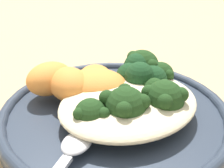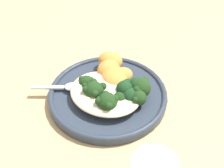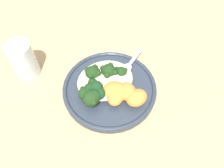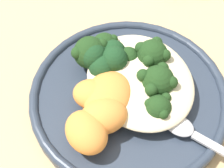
% 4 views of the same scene
% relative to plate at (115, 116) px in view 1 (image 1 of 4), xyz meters
% --- Properties ---
extents(ground_plane, '(4.00, 4.00, 0.00)m').
position_rel_plate_xyz_m(ground_plane, '(0.01, -0.02, -0.01)').
color(ground_plane, tan).
extents(plate, '(0.25, 0.25, 0.02)m').
position_rel_plate_xyz_m(plate, '(0.00, 0.00, 0.00)').
color(plate, '#2D3847').
rests_on(plate, ground_plane).
extents(quinoa_mound, '(0.15, 0.13, 0.02)m').
position_rel_plate_xyz_m(quinoa_mound, '(0.00, -0.01, 0.02)').
color(quinoa_mound, beige).
rests_on(quinoa_mound, plate).
extents(broccoli_stalk_0, '(0.08, 0.09, 0.03)m').
position_rel_plate_xyz_m(broccoli_stalk_0, '(-0.03, -0.00, 0.02)').
color(broccoli_stalk_0, '#ADC675').
rests_on(broccoli_stalk_0, plate).
extents(broccoli_stalk_1, '(0.04, 0.12, 0.04)m').
position_rel_plate_xyz_m(broccoli_stalk_1, '(-0.01, -0.02, 0.03)').
color(broccoli_stalk_1, '#ADC675').
rests_on(broccoli_stalk_1, plate).
extents(broccoli_stalk_2, '(0.06, 0.12, 0.04)m').
position_rel_plate_xyz_m(broccoli_stalk_2, '(0.02, -0.03, 0.03)').
color(broccoli_stalk_2, '#ADC675').
rests_on(broccoli_stalk_2, plate).
extents(broccoli_stalk_3, '(0.07, 0.07, 0.03)m').
position_rel_plate_xyz_m(broccoli_stalk_3, '(0.03, 0.00, 0.02)').
color(broccoli_stalk_3, '#ADC675').
rests_on(broccoli_stalk_3, plate).
extents(broccoli_stalk_4, '(0.10, 0.06, 0.03)m').
position_rel_plate_xyz_m(broccoli_stalk_4, '(0.06, 0.01, 0.02)').
color(broccoli_stalk_4, '#ADC675').
rests_on(broccoli_stalk_4, plate).
extents(broccoli_stalk_5, '(0.12, 0.05, 0.04)m').
position_rel_plate_xyz_m(broccoli_stalk_5, '(0.05, 0.03, 0.03)').
color(broccoli_stalk_5, '#ADC675').
rests_on(broccoli_stalk_5, plate).
extents(sweet_potato_chunk_0, '(0.05, 0.06, 0.04)m').
position_rel_plate_xyz_m(sweet_potato_chunk_0, '(-0.03, 0.05, 0.03)').
color(sweet_potato_chunk_0, orange).
rests_on(sweet_potato_chunk_0, plate).
extents(sweet_potato_chunk_1, '(0.09, 0.09, 0.03)m').
position_rel_plate_xyz_m(sweet_potato_chunk_1, '(-0.00, 0.03, 0.03)').
color(sweet_potato_chunk_1, orange).
rests_on(sweet_potato_chunk_1, plate).
extents(sweet_potato_chunk_2, '(0.06, 0.06, 0.03)m').
position_rel_plate_xyz_m(sweet_potato_chunk_2, '(0.00, 0.04, 0.03)').
color(sweet_potato_chunk_2, orange).
rests_on(sweet_potato_chunk_2, plate).
extents(sweet_potato_chunk_3, '(0.06, 0.05, 0.04)m').
position_rel_plate_xyz_m(sweet_potato_chunk_3, '(-0.04, 0.07, 0.03)').
color(sweet_potato_chunk_3, orange).
rests_on(sweet_potato_chunk_3, plate).
extents(kale_tuft, '(0.06, 0.06, 0.04)m').
position_rel_plate_xyz_m(kale_tuft, '(0.05, 0.01, 0.03)').
color(kale_tuft, '#193D1E').
rests_on(kale_tuft, plate).
extents(spoon, '(0.10, 0.07, 0.01)m').
position_rel_plate_xyz_m(spoon, '(-0.08, -0.04, 0.01)').
color(spoon, silver).
rests_on(spoon, plate).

